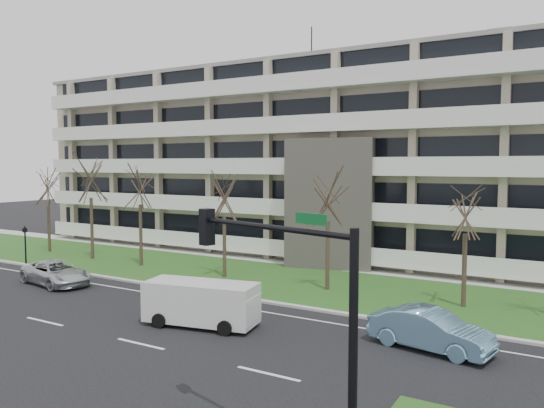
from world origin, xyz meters
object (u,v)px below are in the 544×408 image
Objects in this scene: silver_pickup at (56,273)px; blue_sedan at (430,330)px; pedestrian_signal at (25,240)px; white_van at (202,300)px; traffic_signal at (292,306)px.

blue_sedan reaches higher than silver_pickup.
blue_sedan is 1.70× the size of pedestrian_signal.
pedestrian_signal reaches higher than white_van.
pedestrian_signal is at bearing 94.98° from blue_sedan.
white_van is (-9.57, -2.06, 0.39)m from blue_sedan.
blue_sedan is 0.89× the size of white_van.
white_van is 0.87× the size of traffic_signal.
white_van is 20.39m from pedestrian_signal.
white_van reaches higher than blue_sedan.
traffic_signal reaches higher than pedestrian_signal.
silver_pickup is 12.79m from white_van.
silver_pickup is 22.20m from blue_sedan.
white_van is 12.22m from traffic_signal.
white_van is at bearing -89.18° from silver_pickup.
white_van is (12.63, -2.00, 0.47)m from silver_pickup.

